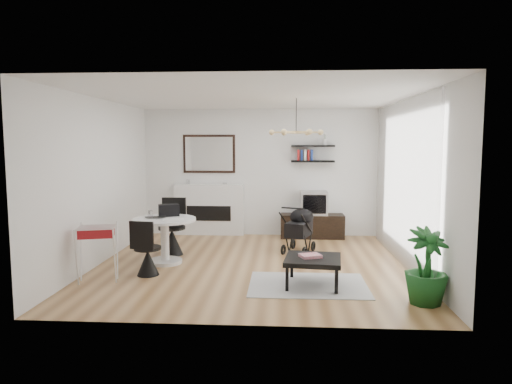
# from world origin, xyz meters

# --- Properties ---
(floor) EXTENTS (5.00, 5.00, 0.00)m
(floor) POSITION_xyz_m (0.00, 0.00, 0.00)
(floor) COLOR brown
(floor) RESTS_ON ground
(ceiling) EXTENTS (5.00, 5.00, 0.00)m
(ceiling) POSITION_xyz_m (0.00, 0.00, 2.70)
(ceiling) COLOR white
(ceiling) RESTS_ON wall_back
(wall_back) EXTENTS (5.00, 0.00, 5.00)m
(wall_back) POSITION_xyz_m (0.00, 2.50, 1.35)
(wall_back) COLOR white
(wall_back) RESTS_ON floor
(wall_left) EXTENTS (0.00, 5.00, 5.00)m
(wall_left) POSITION_xyz_m (-2.50, 0.00, 1.35)
(wall_left) COLOR white
(wall_left) RESTS_ON floor
(wall_right) EXTENTS (0.00, 5.00, 5.00)m
(wall_right) POSITION_xyz_m (2.50, 0.00, 1.35)
(wall_right) COLOR white
(wall_right) RESTS_ON floor
(sheer_curtain) EXTENTS (0.04, 3.60, 2.60)m
(sheer_curtain) POSITION_xyz_m (2.40, 0.20, 1.35)
(sheer_curtain) COLOR white
(sheer_curtain) RESTS_ON wall_right
(fireplace) EXTENTS (1.50, 0.17, 2.16)m
(fireplace) POSITION_xyz_m (-1.10, 2.42, 0.69)
(fireplace) COLOR white
(fireplace) RESTS_ON floor
(shelf_lower) EXTENTS (0.90, 0.25, 0.04)m
(shelf_lower) POSITION_xyz_m (1.10, 2.37, 1.60)
(shelf_lower) COLOR black
(shelf_lower) RESTS_ON wall_back
(shelf_upper) EXTENTS (0.90, 0.25, 0.04)m
(shelf_upper) POSITION_xyz_m (1.10, 2.37, 1.92)
(shelf_upper) COLOR black
(shelf_upper) RESTS_ON wall_back
(pendant_lamp) EXTENTS (0.90, 0.90, 0.10)m
(pendant_lamp) POSITION_xyz_m (0.70, 0.30, 2.15)
(pendant_lamp) COLOR tan
(pendant_lamp) RESTS_ON ceiling
(tv_console) EXTENTS (1.31, 0.46, 0.49)m
(tv_console) POSITION_xyz_m (1.10, 2.26, 0.25)
(tv_console) COLOR black
(tv_console) RESTS_ON floor
(crt_tv) EXTENTS (0.56, 0.49, 0.49)m
(crt_tv) POSITION_xyz_m (1.13, 2.26, 0.74)
(crt_tv) COLOR #ACABAD
(crt_tv) RESTS_ON tv_console
(dining_table) EXTENTS (1.02, 1.02, 0.75)m
(dining_table) POSITION_xyz_m (-1.44, 0.02, 0.49)
(dining_table) COLOR white
(dining_table) RESTS_ON floor
(laptop) EXTENTS (0.40, 0.32, 0.03)m
(laptop) POSITION_xyz_m (-1.57, -0.03, 0.76)
(laptop) COLOR black
(laptop) RESTS_ON dining_table
(black_bag) EXTENTS (0.38, 0.31, 0.20)m
(black_bag) POSITION_xyz_m (-1.43, 0.27, 0.85)
(black_bag) COLOR black
(black_bag) RESTS_ON dining_table
(newspaper) EXTENTS (0.40, 0.36, 0.01)m
(newspaper) POSITION_xyz_m (-1.26, -0.12, 0.75)
(newspaper) COLOR white
(newspaper) RESTS_ON dining_table
(drinking_glass) EXTENTS (0.07, 0.07, 0.11)m
(drinking_glass) POSITION_xyz_m (-1.71, 0.13, 0.80)
(drinking_glass) COLOR white
(drinking_glass) RESTS_ON dining_table
(chair_far) EXTENTS (0.47, 0.48, 1.00)m
(chair_far) POSITION_xyz_m (-1.47, 0.62, 0.32)
(chair_far) COLOR black
(chair_far) RESTS_ON floor
(chair_near) EXTENTS (0.41, 0.43, 0.85)m
(chair_near) POSITION_xyz_m (-1.52, -0.70, 0.27)
(chair_near) COLOR black
(chair_near) RESTS_ON floor
(drying_rack) EXTENTS (0.65, 0.63, 0.81)m
(drying_rack) POSITION_xyz_m (-2.13, -1.05, 0.43)
(drying_rack) COLOR white
(drying_rack) RESTS_ON floor
(stroller) EXTENTS (0.66, 0.81, 0.88)m
(stroller) POSITION_xyz_m (0.80, 0.96, 0.38)
(stroller) COLOR black
(stroller) RESTS_ON floor
(rug) EXTENTS (1.63, 1.18, 0.01)m
(rug) POSITION_xyz_m (0.85, -1.03, 0.01)
(rug) COLOR #A8A8A8
(rug) RESTS_ON floor
(coffee_table) EXTENTS (0.84, 0.84, 0.39)m
(coffee_table) POSITION_xyz_m (0.91, -1.04, 0.36)
(coffee_table) COLOR black
(coffee_table) RESTS_ON rug
(magazines) EXTENTS (0.33, 0.30, 0.04)m
(magazines) POSITION_xyz_m (0.88, -1.03, 0.42)
(magazines) COLOR #D3344D
(magazines) RESTS_ON coffee_table
(potted_plant) EXTENTS (0.67, 0.67, 0.94)m
(potted_plant) POSITION_xyz_m (2.25, -1.68, 0.47)
(potted_plant) COLOR #164F1B
(potted_plant) RESTS_ON floor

